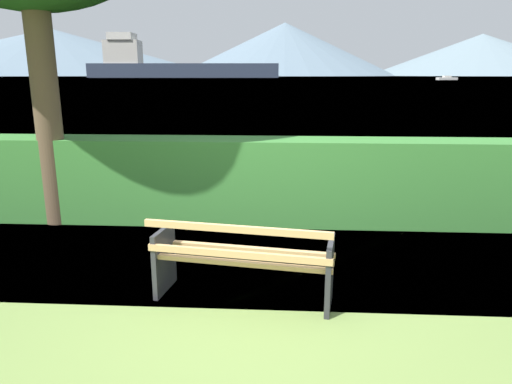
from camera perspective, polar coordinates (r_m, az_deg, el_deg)
The scene contains 7 objects.
ground_plane at distance 4.89m, azimuth -1.43°, elevation -12.68°, with size 1400.00×1400.00×0.00m, color olive.
water_surface at distance 314.09m, azimuth 3.45°, elevation 13.80°, with size 620.00×620.00×0.00m, color #7A99A8.
park_bench at distance 4.65m, azimuth -1.64°, elevation -8.30°, with size 1.85×0.84×0.87m.
hedge_row at distance 7.09m, azimuth 0.27°, elevation 1.39°, with size 11.53×0.75×1.27m, color #387A33.
cargo_ship_large at distance 277.43m, azimuth -10.52°, elevation 14.94°, with size 106.86×19.59×24.17m.
fishing_boat_near at distance 188.61m, azimuth 22.25°, elevation 12.71°, with size 7.73×4.09×1.52m.
distant_hills at distance 601.87m, azimuth -11.86°, elevation 16.36°, with size 846.88×426.39×57.45m.
Camera 1 is at (0.38, -4.34, 2.21)m, focal length 32.79 mm.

